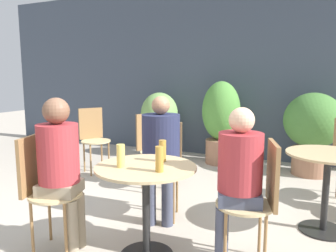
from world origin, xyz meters
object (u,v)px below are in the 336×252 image
(bistro_chair_2, at_px, (43,182))
(seated_person_2, at_px, (60,161))
(cafe_table_far, at_px, (327,174))
(beer_glass_2, at_px, (159,159))
(potted_plant_1, at_px, (221,119))
(bistro_chair_6, at_px, (153,144))
(potted_plant_0, at_px, (159,120))
(potted_plant_2, at_px, (313,128))
(seated_person_1, at_px, (161,148))
(beer_glass_0, at_px, (163,151))
(bistro_chair_1, at_px, (163,160))
(bistro_chair_0, at_px, (259,192))
(beer_glass_1, at_px, (121,156))
(bistro_chair_4, at_px, (93,134))
(seated_person_0, at_px, (238,172))
(cafe_table_near, at_px, (146,188))

(bistro_chair_2, relative_size, seated_person_2, 0.76)
(cafe_table_far, bearing_deg, beer_glass_2, -133.91)
(potted_plant_1, bearing_deg, bistro_chair_6, -106.88)
(potted_plant_0, xyz_separation_m, potted_plant_2, (2.46, -0.08, 0.03))
(seated_person_2, bearing_deg, bistro_chair_6, -14.63)
(seated_person_1, distance_m, beer_glass_0, 0.54)
(bistro_chair_1, xyz_separation_m, beer_glass_0, (0.29, -0.62, 0.25))
(bistro_chair_0, height_order, beer_glass_2, bistro_chair_0)
(seated_person_1, bearing_deg, beer_glass_1, -103.46)
(bistro_chair_4, bearing_deg, potted_plant_0, 10.74)
(seated_person_1, xyz_separation_m, beer_glass_0, (0.25, -0.47, 0.09))
(bistro_chair_0, bearing_deg, seated_person_2, -90.00)
(cafe_table_far, height_order, potted_plant_0, potted_plant_0)
(bistro_chair_1, relative_size, beer_glass_0, 5.45)
(bistro_chair_4, relative_size, seated_person_2, 0.76)
(bistro_chair_0, distance_m, beer_glass_2, 0.76)
(bistro_chair_6, xyz_separation_m, potted_plant_2, (1.81, 1.43, 0.12))
(beer_glass_0, xyz_separation_m, potted_plant_1, (-0.31, 2.80, -0.09))
(bistro_chair_1, bearing_deg, bistro_chair_0, -45.00)
(bistro_chair_2, bearing_deg, potted_plant_2, -47.69)
(bistro_chair_6, relative_size, seated_person_0, 0.79)
(seated_person_0, xyz_separation_m, seated_person_1, (-0.85, 0.46, 0.01))
(beer_glass_1, bearing_deg, bistro_chair_1, 95.39)
(bistro_chair_2, bearing_deg, cafe_table_far, -74.54)
(bistro_chair_2, relative_size, bistro_chair_4, 1.00)
(seated_person_0, xyz_separation_m, potted_plant_1, (-0.91, 2.79, 0.01))
(cafe_table_near, xyz_separation_m, bistro_chair_2, (-0.80, -0.24, 0.01))
(potted_plant_0, bearing_deg, cafe_table_far, -36.50)
(bistro_chair_6, relative_size, beer_glass_1, 5.43)
(cafe_table_far, relative_size, bistro_chair_1, 0.78)
(cafe_table_near, height_order, beer_glass_2, beer_glass_2)
(seated_person_0, bearing_deg, bistro_chair_2, -90.00)
(cafe_table_far, height_order, beer_glass_0, beer_glass_0)
(cafe_table_near, distance_m, seated_person_1, 0.70)
(bistro_chair_4, bearing_deg, bistro_chair_0, -87.91)
(beer_glass_2, height_order, potted_plant_1, potted_plant_1)
(bistro_chair_1, relative_size, seated_person_0, 0.79)
(bistro_chair_0, relative_size, beer_glass_0, 5.45)
(seated_person_0, relative_size, potted_plant_2, 1.00)
(cafe_table_near, relative_size, bistro_chair_0, 0.82)
(bistro_chair_4, xyz_separation_m, beer_glass_1, (1.69, -1.86, 0.25))
(seated_person_0, bearing_deg, cafe_table_near, -90.00)
(bistro_chair_6, distance_m, beer_glass_1, 1.70)
(beer_glass_2, bearing_deg, potted_plant_0, 116.29)
(cafe_table_far, distance_m, bistro_chair_0, 0.93)
(cafe_table_near, bearing_deg, potted_plant_0, 114.48)
(cafe_table_far, relative_size, bistro_chair_2, 0.78)
(cafe_table_far, bearing_deg, potted_plant_0, 143.50)
(bistro_chair_4, xyz_separation_m, potted_plant_1, (1.59, 1.22, 0.16))
(bistro_chair_2, bearing_deg, bistro_chair_0, -90.00)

